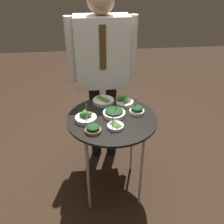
{
  "coord_description": "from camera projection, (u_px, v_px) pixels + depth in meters",
  "views": [
    {
      "loc": [
        -0.17,
        -1.55,
        1.72
      ],
      "look_at": [
        0.0,
        0.0,
        0.78
      ],
      "focal_mm": 40.0,
      "sensor_mm": 36.0,
      "label": 1
    }
  ],
  "objects": [
    {
      "name": "bowl_spinach_front_center",
      "position": [
        93.0,
        129.0,
        1.69
      ],
      "size": [
        0.11,
        0.11,
        0.05
      ],
      "color": "brown",
      "rests_on": "serving_cart"
    },
    {
      "name": "bowl_broccoli_back_left",
      "position": [
        86.0,
        117.0,
        1.81
      ],
      "size": [
        0.16,
        0.16,
        0.16
      ],
      "color": "white",
      "rests_on": "serving_cart"
    },
    {
      "name": "bowl_asparagus_front_left",
      "position": [
        115.0,
        126.0,
        1.74
      ],
      "size": [
        0.12,
        0.12,
        0.12
      ],
      "color": "silver",
      "rests_on": "serving_cart"
    },
    {
      "name": "waiter_figure",
      "position": [
        102.0,
        61.0,
        2.1
      ],
      "size": [
        0.58,
        0.22,
        1.58
      ],
      "color": "black",
      "rests_on": "ground_plane"
    },
    {
      "name": "serving_cart",
      "position": [
        112.0,
        124.0,
        1.88
      ],
      "size": [
        0.67,
        0.67,
        0.73
      ],
      "color": "black",
      "rests_on": "ground_plane"
    },
    {
      "name": "ground_plane",
      "position": [
        112.0,
        186.0,
        2.23
      ],
      "size": [
        8.0,
        8.0,
        0.0
      ],
      "primitive_type": "plane",
      "color": "black"
    },
    {
      "name": "bowl_asparagus_mid_left",
      "position": [
        103.0,
        101.0,
        2.04
      ],
      "size": [
        0.17,
        0.17,
        0.04
      ],
      "color": "silver",
      "rests_on": "serving_cart"
    },
    {
      "name": "bowl_broccoli_near_rim",
      "position": [
        124.0,
        101.0,
        2.02
      ],
      "size": [
        0.14,
        0.14,
        0.08
      ],
      "color": "silver",
      "rests_on": "serving_cart"
    },
    {
      "name": "bowl_spinach_far_rim",
      "position": [
        114.0,
        113.0,
        1.87
      ],
      "size": [
        0.17,
        0.17,
        0.16
      ],
      "color": "white",
      "rests_on": "serving_cart"
    },
    {
      "name": "bowl_spinach_center",
      "position": [
        137.0,
        110.0,
        1.9
      ],
      "size": [
        0.11,
        0.11,
        0.13
      ],
      "color": "white",
      "rests_on": "serving_cart"
    }
  ]
}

